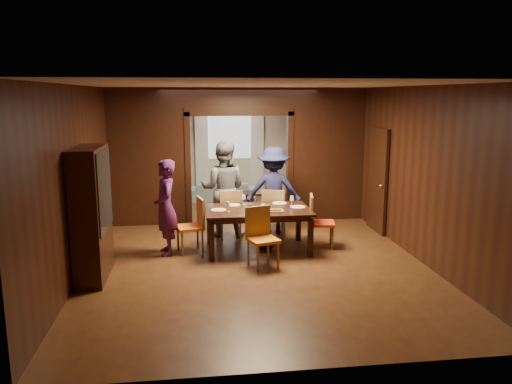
{
  "coord_description": "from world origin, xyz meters",
  "views": [
    {
      "loc": [
        -1.01,
        -9.03,
        2.75
      ],
      "look_at": [
        0.1,
        -0.4,
        1.05
      ],
      "focal_mm": 35.0,
      "sensor_mm": 36.0,
      "label": 1
    }
  ],
  "objects": [
    {
      "name": "chair_far_r",
      "position": [
        0.56,
        0.35,
        0.48
      ],
      "size": [
        0.55,
        0.55,
        0.97
      ],
      "primitive_type": null,
      "rotation": [
        0.0,
        0.0,
        2.84
      ],
      "color": "red",
      "rests_on": "floor"
    },
    {
      "name": "wineglass_right",
      "position": [
        0.77,
        -0.31,
        0.85
      ],
      "size": [
        0.08,
        0.08,
        0.18
      ],
      "primitive_type": null,
      "color": "silver",
      "rests_on": "dining_table"
    },
    {
      "name": "hutch",
      "position": [
        -2.53,
        -1.5,
        1.0
      ],
      "size": [
        0.4,
        1.2,
        2.0
      ],
      "primitive_type": "cube",
      "color": "black",
      "rests_on": "floor"
    },
    {
      "name": "serving_bowl",
      "position": [
        0.28,
        -0.39,
        0.81
      ],
      "size": [
        0.37,
        0.37,
        0.09
      ],
      "primitive_type": "imported",
      "color": "black",
      "rests_on": "dining_table"
    },
    {
      "name": "floor",
      "position": [
        0.0,
        0.0,
        0.0
      ],
      "size": [
        9.0,
        9.0,
        0.0
      ],
      "primitive_type": "plane",
      "color": "#4D2815",
      "rests_on": "ground"
    },
    {
      "name": "plate_near",
      "position": [
        0.15,
        -0.86,
        0.77
      ],
      "size": [
        0.27,
        0.27,
        0.01
      ],
      "primitive_type": "cylinder",
      "color": "silver",
      "rests_on": "dining_table"
    },
    {
      "name": "room_walls",
      "position": [
        0.0,
        1.89,
        1.51
      ],
      "size": [
        5.52,
        9.01,
        2.9
      ],
      "color": "black",
      "rests_on": "floor"
    },
    {
      "name": "wineglass_left",
      "position": [
        -0.42,
        -0.64,
        0.85
      ],
      "size": [
        0.08,
        0.08,
        0.18
      ],
      "primitive_type": null,
      "color": "silver",
      "rests_on": "dining_table"
    },
    {
      "name": "plate_far_r",
      "position": [
        0.58,
        -0.09,
        0.77
      ],
      "size": [
        0.27,
        0.27,
        0.01
      ],
      "primitive_type": "cylinder",
      "color": "white",
      "rests_on": "dining_table"
    },
    {
      "name": "person_purple",
      "position": [
        -1.49,
        -0.49,
        0.83
      ],
      "size": [
        0.5,
        0.67,
        1.67
      ],
      "primitive_type": "imported",
      "rotation": [
        0.0,
        0.0,
        -1.39
      ],
      "color": "#4D1A4C",
      "rests_on": "floor"
    },
    {
      "name": "curtain_right",
      "position": [
        0.75,
        4.4,
        1.25
      ],
      "size": [
        0.35,
        0.06,
        2.4
      ],
      "primitive_type": "cube",
      "color": "white",
      "rests_on": "back_wall"
    },
    {
      "name": "platter_b",
      "position": [
        0.39,
        -0.69,
        0.78
      ],
      "size": [
        0.3,
        0.2,
        0.04
      ],
      "primitive_type": "cube",
      "color": "gray",
      "rests_on": "dining_table"
    },
    {
      "name": "condiment_jar",
      "position": [
        -0.03,
        -0.56,
        0.82
      ],
      "size": [
        0.08,
        0.08,
        0.11
      ],
      "primitive_type": null,
      "color": "#492811",
      "rests_on": "dining_table"
    },
    {
      "name": "chair_left",
      "position": [
        -1.08,
        -0.44,
        0.48
      ],
      "size": [
        0.53,
        0.53,
        0.97
      ],
      "primitive_type": null,
      "rotation": [
        0.0,
        0.0,
        -1.35
      ],
      "color": "orange",
      "rests_on": "floor"
    },
    {
      "name": "chair_near",
      "position": [
        0.09,
        -1.37,
        0.48
      ],
      "size": [
        0.55,
        0.55,
        0.97
      ],
      "primitive_type": null,
      "rotation": [
        0.0,
        0.0,
        0.32
      ],
      "color": "orange",
      "rests_on": "floor"
    },
    {
      "name": "person_navy",
      "position": [
        0.58,
        0.6,
        0.87
      ],
      "size": [
        1.22,
        0.84,
        1.75
      ],
      "primitive_type": "imported",
      "rotation": [
        0.0,
        0.0,
        2.97
      ],
      "color": "#1C1D46",
      "rests_on": "floor"
    },
    {
      "name": "plate_far_l",
      "position": [
        -0.29,
        -0.14,
        0.77
      ],
      "size": [
        0.27,
        0.27,
        0.01
      ],
      "primitive_type": "cylinder",
      "color": "white",
      "rests_on": "dining_table"
    },
    {
      "name": "platter_a",
      "position": [
        0.08,
        -0.63,
        0.78
      ],
      "size": [
        0.3,
        0.2,
        0.04
      ],
      "primitive_type": "cube",
      "color": "gray",
      "rests_on": "dining_table"
    },
    {
      "name": "chair_right",
      "position": [
        1.31,
        -0.46,
        0.48
      ],
      "size": [
        0.51,
        0.51,
        0.97
      ],
      "primitive_type": null,
      "rotation": [
        0.0,
        0.0,
        1.39
      ],
      "color": "red",
      "rests_on": "floor"
    },
    {
      "name": "curtain_left",
      "position": [
        -0.75,
        4.4,
        1.25
      ],
      "size": [
        0.35,
        0.06,
        2.4
      ],
      "primitive_type": "cube",
      "color": "white",
      "rests_on": "back_wall"
    },
    {
      "name": "plate_right",
      "position": [
        0.86,
        -0.45,
        0.77
      ],
      "size": [
        0.27,
        0.27,
        0.01
      ],
      "primitive_type": "cylinder",
      "color": "white",
      "rests_on": "dining_table"
    },
    {
      "name": "ceiling",
      "position": [
        0.0,
        0.0,
        2.9
      ],
      "size": [
        5.5,
        9.0,
        0.02
      ],
      "primitive_type": "cube",
      "color": "silver",
      "rests_on": "room_walls"
    },
    {
      "name": "wineglass_far",
      "position": [
        -0.09,
        -0.09,
        0.85
      ],
      "size": [
        0.08,
        0.08,
        0.18
      ],
      "primitive_type": null,
      "color": "white",
      "rests_on": "dining_table"
    },
    {
      "name": "coffee_table",
      "position": [
        0.08,
        2.87,
        0.2
      ],
      "size": [
        0.8,
        0.5,
        0.4
      ],
      "primitive_type": "cube",
      "color": "black",
      "rests_on": "floor"
    },
    {
      "name": "person_grey",
      "position": [
        -0.42,
        0.57,
        0.94
      ],
      "size": [
        1.05,
        0.89,
        1.87
      ],
      "primitive_type": "imported",
      "rotation": [
        0.0,
        0.0,
        2.92
      ],
      "color": "slate",
      "rests_on": "floor"
    },
    {
      "name": "window_far",
      "position": [
        0.0,
        4.44,
        1.7
      ],
      "size": [
        1.2,
        0.03,
        1.3
      ],
      "primitive_type": "cube",
      "color": "silver",
      "rests_on": "back_wall"
    },
    {
      "name": "sofa",
      "position": [
        -0.24,
        3.85,
        0.25
      ],
      "size": [
        1.74,
        0.73,
        0.5
      ],
      "primitive_type": "imported",
      "rotation": [
        0.0,
        0.0,
        3.11
      ],
      "color": "#8BB1B6",
      "rests_on": "floor"
    },
    {
      "name": "plate_left",
      "position": [
        -0.57,
        -0.5,
        0.77
      ],
      "size": [
        0.27,
        0.27,
        0.01
      ],
      "primitive_type": "cylinder",
      "color": "white",
      "rests_on": "dining_table"
    },
    {
      "name": "door_right",
      "position": [
        2.7,
        0.5,
        1.05
      ],
      "size": [
        0.06,
        0.9,
        2.1
      ],
      "primitive_type": "cube",
      "color": "black",
      "rests_on": "floor"
    },
    {
      "name": "chair_far_l",
      "position": [
        -0.33,
        0.36,
        0.48
      ],
      "size": [
        0.51,
        0.51,
        0.97
      ],
      "primitive_type": null,
      "rotation": [
        0.0,
        0.0,
        3.3
      ],
      "color": "#C23A12",
      "rests_on": "floor"
    },
    {
      "name": "tumbler",
      "position": [
        0.18,
        -0.74,
        0.83
      ],
      "size": [
        0.07,
        0.07,
        0.14
      ],
      "primitive_type": "cylinder",
      "color": "silver",
      "rests_on": "dining_table"
    },
    {
      "name": "dining_table",
      "position": [
        0.12,
        -0.48,
        0.38
      ],
      "size": [
        1.85,
        1.15,
        0.76
      ],
      "primitive_type": "cube",
      "color": "black",
      "rests_on": "floor"
    }
  ]
}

